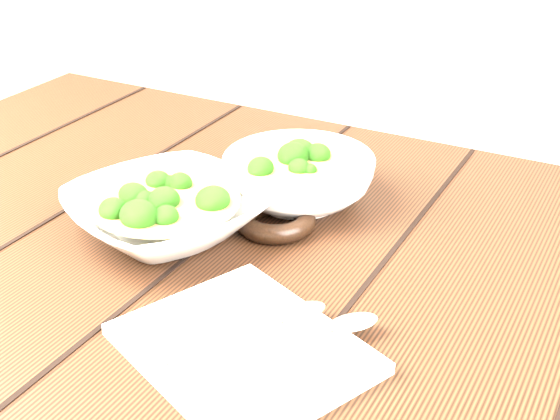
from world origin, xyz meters
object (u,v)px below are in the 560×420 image
(soup_bowl_back, at_px, (299,178))
(trivet, at_px, (275,220))
(soup_bowl_front, at_px, (166,211))
(table, at_px, (232,322))
(napkin, at_px, (243,348))

(soup_bowl_back, relative_size, trivet, 2.05)
(soup_bowl_front, bearing_deg, trivet, 33.43)
(soup_bowl_front, distance_m, trivet, 0.13)
(soup_bowl_back, distance_m, trivet, 0.08)
(soup_bowl_front, xyz_separation_m, soup_bowl_back, (0.10, 0.15, 0.00))
(table, relative_size, napkin, 5.53)
(soup_bowl_back, bearing_deg, soup_bowl_front, -123.28)
(napkin, bearing_deg, trivet, 134.60)
(soup_bowl_front, height_order, soup_bowl_back, soup_bowl_back)
(table, xyz_separation_m, soup_bowl_front, (-0.07, -0.02, 0.15))
(soup_bowl_front, relative_size, napkin, 1.34)
(soup_bowl_back, height_order, napkin, soup_bowl_back)
(table, relative_size, soup_bowl_front, 4.13)
(soup_bowl_front, xyz_separation_m, trivet, (0.11, 0.07, -0.02))
(trivet, bearing_deg, soup_bowl_back, 96.61)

